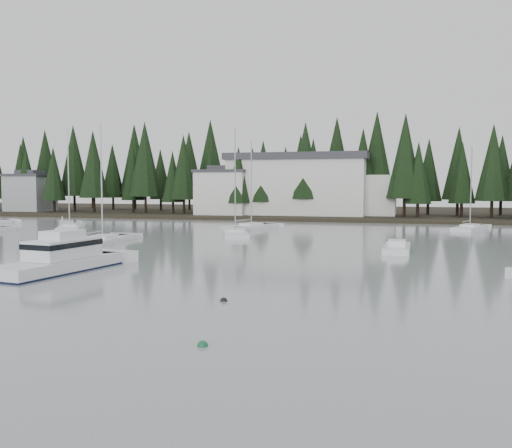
{
  "coord_description": "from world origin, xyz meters",
  "views": [
    {
      "loc": [
        14.76,
        -18.33,
        5.96
      ],
      "look_at": [
        1.74,
        29.11,
        2.5
      ],
      "focal_mm": 40.0,
      "sensor_mm": 36.0,
      "label": 1
    }
  ],
  "objects_px": {
    "harbor_inn": "(310,185)",
    "runabout_1": "(397,250)",
    "house_west": "(224,191)",
    "cabin_cruiser_center": "(60,262)",
    "sailboat_1": "(103,242)",
    "sailboat_8": "(70,229)",
    "house_far_west": "(30,192)",
    "sailboat_2": "(251,228)",
    "sailboat_4": "(235,235)",
    "sailboat_5": "(470,230)"
  },
  "relations": [
    {
      "from": "sailboat_4",
      "to": "sailboat_8",
      "type": "xyz_separation_m",
      "value": [
        -23.5,
        2.36,
        0.02
      ]
    },
    {
      "from": "house_west",
      "to": "runabout_1",
      "type": "bearing_deg",
      "value": -55.42
    },
    {
      "from": "house_west",
      "to": "harbor_inn",
      "type": "distance_m",
      "value": 15.45
    },
    {
      "from": "house_far_west",
      "to": "sailboat_8",
      "type": "xyz_separation_m",
      "value": [
        31.48,
        -34.01,
        -4.32
      ]
    },
    {
      "from": "harbor_inn",
      "to": "sailboat_2",
      "type": "distance_m",
      "value": 28.53
    },
    {
      "from": "sailboat_1",
      "to": "harbor_inn",
      "type": "bearing_deg",
      "value": -19.67
    },
    {
      "from": "sailboat_1",
      "to": "sailboat_8",
      "type": "xyz_separation_m",
      "value": [
        -13.04,
        13.98,
        0.02
      ]
    },
    {
      "from": "house_west",
      "to": "sailboat_8",
      "type": "bearing_deg",
      "value": -108.19
    },
    {
      "from": "runabout_1",
      "to": "sailboat_2",
      "type": "bearing_deg",
      "value": 43.3
    },
    {
      "from": "sailboat_8",
      "to": "cabin_cruiser_center",
      "type": "bearing_deg",
      "value": -175.4
    },
    {
      "from": "cabin_cruiser_center",
      "to": "runabout_1",
      "type": "height_order",
      "value": "cabin_cruiser_center"
    },
    {
      "from": "harbor_inn",
      "to": "sailboat_2",
      "type": "bearing_deg",
      "value": -96.02
    },
    {
      "from": "sailboat_1",
      "to": "sailboat_5",
      "type": "height_order",
      "value": "sailboat_1"
    },
    {
      "from": "house_far_west",
      "to": "sailboat_1",
      "type": "bearing_deg",
      "value": -47.15
    },
    {
      "from": "sailboat_5",
      "to": "house_far_west",
      "type": "bearing_deg",
      "value": 95.99
    },
    {
      "from": "harbor_inn",
      "to": "sailboat_8",
      "type": "xyz_separation_m",
      "value": [
        -25.56,
        -35.36,
        -5.69
      ]
    },
    {
      "from": "sailboat_8",
      "to": "sailboat_1",
      "type": "bearing_deg",
      "value": -164.86
    },
    {
      "from": "sailboat_8",
      "to": "harbor_inn",
      "type": "bearing_deg",
      "value": -63.74
    },
    {
      "from": "house_far_west",
      "to": "sailboat_4",
      "type": "relative_size",
      "value": 0.66
    },
    {
      "from": "house_far_west",
      "to": "harbor_inn",
      "type": "xyz_separation_m",
      "value": [
        57.04,
        1.34,
        1.37
      ]
    },
    {
      "from": "sailboat_4",
      "to": "sailboat_8",
      "type": "height_order",
      "value": "sailboat_8"
    },
    {
      "from": "sailboat_1",
      "to": "sailboat_4",
      "type": "height_order",
      "value": "sailboat_4"
    },
    {
      "from": "harbor_inn",
      "to": "house_far_west",
      "type": "bearing_deg",
      "value": -178.65
    },
    {
      "from": "runabout_1",
      "to": "sailboat_1",
      "type": "bearing_deg",
      "value": 91.43
    },
    {
      "from": "house_west",
      "to": "sailboat_8",
      "type": "relative_size",
      "value": 0.68
    },
    {
      "from": "house_west",
      "to": "runabout_1",
      "type": "distance_m",
      "value": 55.73
    },
    {
      "from": "sailboat_2",
      "to": "sailboat_8",
      "type": "xyz_separation_m",
      "value": [
        -22.63,
        -7.56,
        0.01
      ]
    },
    {
      "from": "sailboat_4",
      "to": "runabout_1",
      "type": "bearing_deg",
      "value": -141.1
    },
    {
      "from": "harbor_inn",
      "to": "sailboat_5",
      "type": "distance_m",
      "value": 34.05
    },
    {
      "from": "sailboat_4",
      "to": "sailboat_1",
      "type": "bearing_deg",
      "value": 118.43
    },
    {
      "from": "sailboat_5",
      "to": "runabout_1",
      "type": "relative_size",
      "value": 1.72
    },
    {
      "from": "house_west",
      "to": "house_far_west",
      "type": "height_order",
      "value": "house_west"
    },
    {
      "from": "house_west",
      "to": "house_far_west",
      "type": "distance_m",
      "value": 42.05
    },
    {
      "from": "sailboat_5",
      "to": "runabout_1",
      "type": "xyz_separation_m",
      "value": [
        -8.52,
        -26.69,
        0.07
      ]
    },
    {
      "from": "house_west",
      "to": "harbor_inn",
      "type": "height_order",
      "value": "harbor_inn"
    },
    {
      "from": "sailboat_2",
      "to": "sailboat_4",
      "type": "height_order",
      "value": "sailboat_4"
    },
    {
      "from": "house_west",
      "to": "house_far_west",
      "type": "bearing_deg",
      "value": 177.27
    },
    {
      "from": "house_west",
      "to": "sailboat_4",
      "type": "xyz_separation_m",
      "value": [
        12.98,
        -34.37,
        -4.59
      ]
    },
    {
      "from": "harbor_inn",
      "to": "runabout_1",
      "type": "height_order",
      "value": "harbor_inn"
    },
    {
      "from": "house_west",
      "to": "cabin_cruiser_center",
      "type": "height_order",
      "value": "house_west"
    },
    {
      "from": "house_west",
      "to": "sailboat_8",
      "type": "distance_m",
      "value": 34.01
    },
    {
      "from": "house_west",
      "to": "runabout_1",
      "type": "relative_size",
      "value": 1.44
    },
    {
      "from": "sailboat_5",
      "to": "sailboat_1",
      "type": "bearing_deg",
      "value": 146.06
    },
    {
      "from": "sailboat_1",
      "to": "sailboat_2",
      "type": "height_order",
      "value": "sailboat_1"
    },
    {
      "from": "harbor_inn",
      "to": "runabout_1",
      "type": "distance_m",
      "value": 52.08
    },
    {
      "from": "sailboat_1",
      "to": "runabout_1",
      "type": "distance_m",
      "value": 29.01
    },
    {
      "from": "cabin_cruiser_center",
      "to": "sailboat_4",
      "type": "bearing_deg",
      "value": 1.35
    },
    {
      "from": "runabout_1",
      "to": "sailboat_8",
      "type": "bearing_deg",
      "value": 72.85
    },
    {
      "from": "house_far_west",
      "to": "sailboat_4",
      "type": "xyz_separation_m",
      "value": [
        54.98,
        -36.37,
        -4.34
      ]
    },
    {
      "from": "house_far_west",
      "to": "runabout_1",
      "type": "distance_m",
      "value": 87.77
    }
  ]
}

